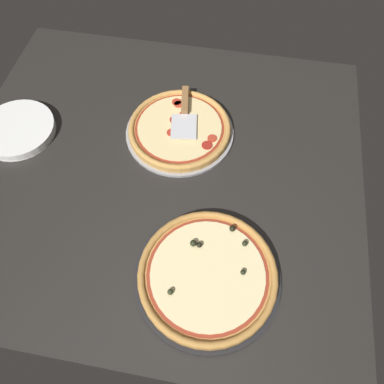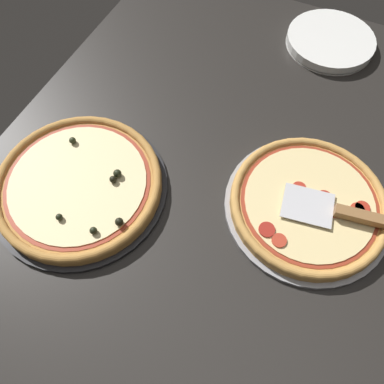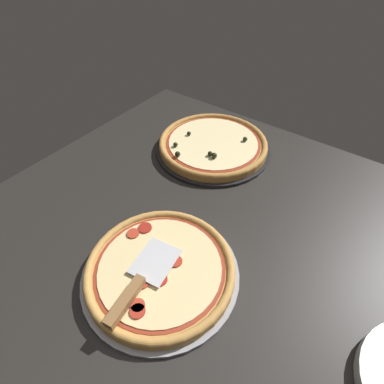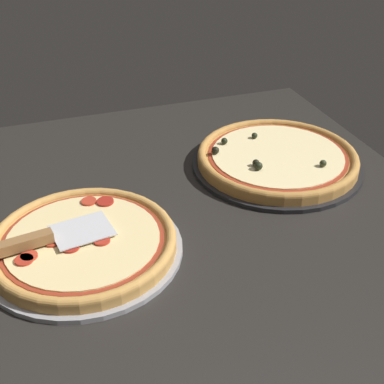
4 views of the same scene
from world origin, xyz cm
name	(u,v)px [view 1 (image 1 of 4)]	position (x,y,z in cm)	size (l,w,h in cm)	color
ground_plane	(158,170)	(0.00, 0.00, -1.80)	(128.48, 118.26, 3.60)	black
pizza_pan_front	(180,132)	(-4.41, -14.65, 0.50)	(35.99, 35.99, 1.00)	#939399
pizza_front	(180,128)	(-4.42, -14.66, 2.44)	(33.83, 33.83, 2.77)	#C68E47
pizza_pan_back	(207,277)	(-21.32, 32.87, 0.50)	(39.20, 39.20, 1.00)	black
pizza_back	(208,274)	(-21.32, 32.84, 2.53)	(36.84, 36.84, 4.16)	#B77F3D
serving_spatula	(185,108)	(-4.72, -22.05, 4.51)	(9.87, 22.45, 2.00)	silver
plate_stack	(18,129)	(48.85, -5.40, 1.40)	(24.61, 24.61, 2.80)	white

